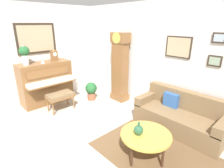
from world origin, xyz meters
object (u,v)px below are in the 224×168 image
at_px(grandfather_clock, 120,69).
at_px(coffee_table, 146,136).
at_px(piano_bench, 60,96).
at_px(piano, 46,82).
at_px(mantel_clock, 54,55).
at_px(couch, 180,116).
at_px(teacup, 43,63).
at_px(green_jug, 139,130).
at_px(flower_vase, 24,53).
at_px(potted_plant, 91,90).

height_order(grandfather_clock, coffee_table, grandfather_clock).
height_order(piano_bench, grandfather_clock, grandfather_clock).
xyz_separation_m(piano, grandfather_clock, (1.36, 1.71, 0.35)).
height_order(grandfather_clock, mantel_clock, grandfather_clock).
xyz_separation_m(piano, mantel_clock, (0.00, 0.33, 0.77)).
height_order(couch, teacup, teacup).
bearing_deg(teacup, coffee_table, 5.58).
distance_m(mantel_clock, green_jug, 3.45).
height_order(piano_bench, green_jug, green_jug).
bearing_deg(piano, couch, 24.09).
bearing_deg(piano_bench, flower_vase, -146.72).
distance_m(mantel_clock, teacup, 0.44).
bearing_deg(potted_plant, teacup, -121.09).
bearing_deg(piano, coffee_table, 4.29).
relative_size(piano, potted_plant, 2.57).
bearing_deg(mantel_clock, couch, 19.29).
xyz_separation_m(grandfather_clock, mantel_clock, (-1.35, -1.37, 0.42)).
distance_m(piano, couch, 3.76).
relative_size(mantel_clock, potted_plant, 0.68).
distance_m(piano, potted_plant, 1.34).
xyz_separation_m(coffee_table, teacup, (-3.32, -0.32, 0.81)).
bearing_deg(potted_plant, mantel_clock, -137.56).
xyz_separation_m(piano, coffee_table, (3.43, 0.26, -0.19)).
bearing_deg(coffee_table, grandfather_clock, 145.05).
relative_size(piano_bench, mantel_clock, 1.84).
distance_m(flower_vase, potted_plant, 2.09).
height_order(piano, teacup, teacup).
relative_size(grandfather_clock, potted_plant, 3.62).
xyz_separation_m(couch, potted_plant, (-2.64, -0.48, 0.01)).
xyz_separation_m(flower_vase, potted_plant, (0.78, 1.52, -1.20)).
relative_size(grandfather_clock, coffee_table, 2.31).
bearing_deg(green_jug, couch, 86.84).
bearing_deg(couch, piano_bench, -150.55).
distance_m(coffee_table, flower_vase, 3.67).
xyz_separation_m(piano, couch, (3.42, 1.53, -0.30)).
height_order(grandfather_clock, couch, grandfather_clock).
xyz_separation_m(flower_vase, green_jug, (3.34, 0.63, -0.98)).
height_order(green_jug, potted_plant, green_jug).
distance_m(grandfather_clock, potted_plant, 1.08).
xyz_separation_m(green_jug, potted_plant, (-2.56, 0.89, -0.22)).
bearing_deg(piano_bench, couch, 29.45).
height_order(piano, potted_plant, piano).
bearing_deg(grandfather_clock, green_jug, -37.97).
relative_size(grandfather_clock, mantel_clock, 5.34).
distance_m(teacup, potted_plant, 1.59).
bearing_deg(piano, teacup, -31.03).
bearing_deg(teacup, couch, 25.76).
distance_m(couch, green_jug, 1.40).
distance_m(coffee_table, green_jug, 0.18).
bearing_deg(green_jug, mantel_clock, 176.96).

